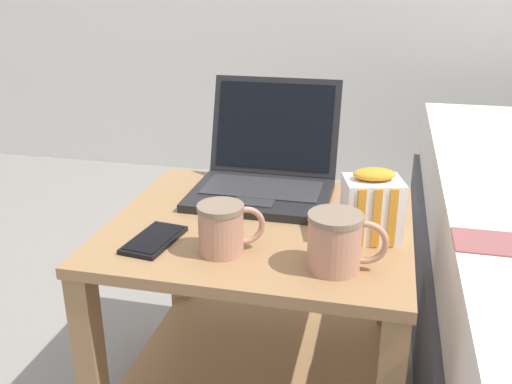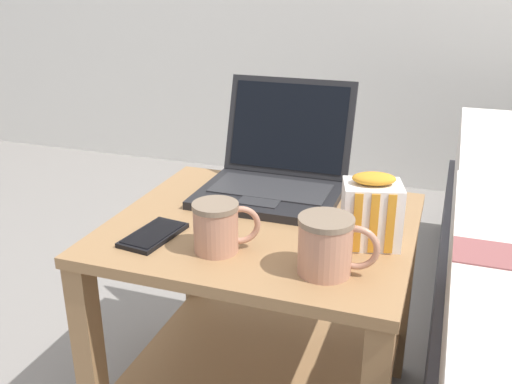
# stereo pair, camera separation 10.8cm
# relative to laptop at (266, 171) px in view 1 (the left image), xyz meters

# --- Properties ---
(bedside_table) EXTENTS (0.60, 0.53, 0.48)m
(bedside_table) POSITION_rel_laptop_xyz_m (0.03, -0.17, -0.22)
(bedside_table) COLOR #997047
(bedside_table) RESTS_ON ground_plane
(laptop) EXTENTS (0.31, 0.31, 0.24)m
(laptop) POSITION_rel_laptop_xyz_m (0.00, 0.00, 0.00)
(laptop) COLOR black
(laptop) RESTS_ON bedside_table
(mug_front_left) EXTENTS (0.12, 0.08, 0.09)m
(mug_front_left) POSITION_rel_laptop_xyz_m (-0.01, -0.31, 0.00)
(mug_front_left) COLOR tan
(mug_front_left) RESTS_ON bedside_table
(mug_front_right) EXTENTS (0.14, 0.09, 0.10)m
(mug_front_right) POSITION_rel_laptop_xyz_m (0.19, -0.33, 0.01)
(mug_front_right) COLOR tan
(mug_front_right) RESTS_ON bedside_table
(snack_bag) EXTENTS (0.12, 0.11, 0.14)m
(snack_bag) POSITION_rel_laptop_xyz_m (0.24, -0.20, 0.02)
(snack_bag) COLOR white
(snack_bag) RESTS_ON bedside_table
(cell_phone) EXTENTS (0.09, 0.14, 0.01)m
(cell_phone) POSITION_rel_laptop_xyz_m (-0.15, -0.31, -0.04)
(cell_phone) COLOR black
(cell_phone) RESTS_ON bedside_table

